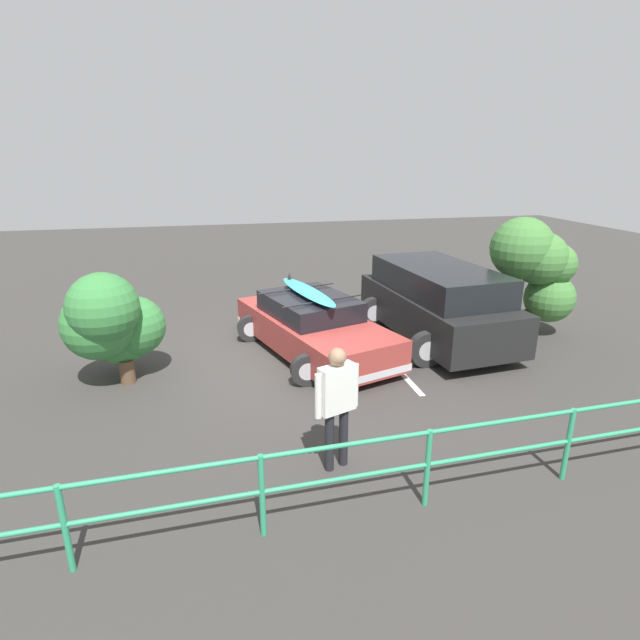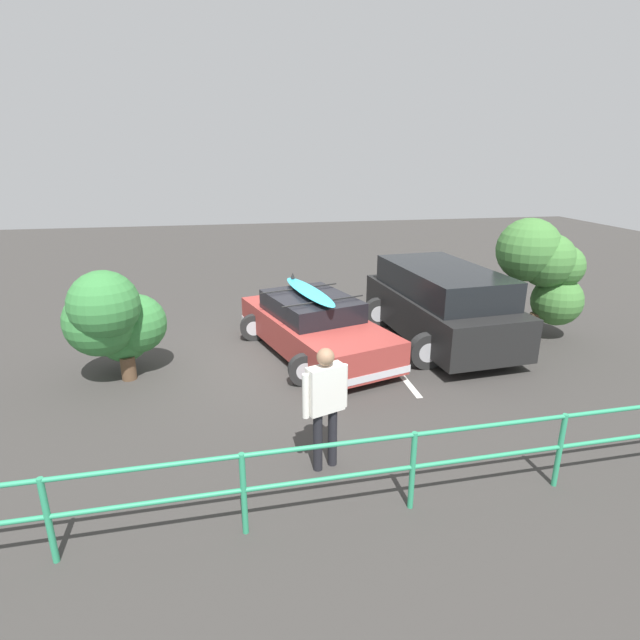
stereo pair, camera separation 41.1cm
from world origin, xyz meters
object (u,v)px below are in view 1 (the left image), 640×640
(bush_near_left, at_px, (114,325))
(person_bystander, at_px, (337,398))
(sedan_car, at_px, (313,326))
(bush_near_right, at_px, (537,264))
(suv_car, at_px, (437,302))

(bush_near_left, bearing_deg, person_bystander, 132.67)
(sedan_car, distance_m, person_bystander, 4.31)
(bush_near_left, bearing_deg, sedan_car, -171.11)
(person_bystander, distance_m, bush_near_left, 4.93)
(bush_near_left, bearing_deg, bush_near_right, -176.26)
(suv_car, xyz_separation_m, bush_near_right, (-2.39, 0.15, 0.82))
(suv_car, relative_size, bush_near_right, 1.68)
(sedan_car, bearing_deg, person_bystander, 82.10)
(sedan_car, xyz_separation_m, suv_car, (-2.96, -0.14, 0.30))
(suv_car, height_order, bush_near_right, bush_near_right)
(bush_near_left, relative_size, bush_near_right, 0.79)
(sedan_car, relative_size, bush_near_left, 2.14)
(suv_car, bearing_deg, sedan_car, 2.75)
(sedan_car, height_order, bush_near_left, bush_near_left)
(sedan_car, xyz_separation_m, person_bystander, (0.59, 4.24, 0.46))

